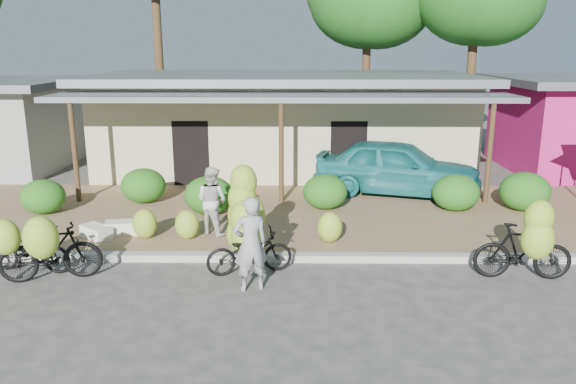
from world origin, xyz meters
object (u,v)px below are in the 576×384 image
sack_near (125,228)px  sack_far (96,232)px  bike_left (48,250)px  bike_center (246,229)px  bike_right (526,246)px  teal_van (397,167)px  bystander (212,201)px  vendor (251,244)px  bike_far_left (26,248)px

sack_near → sack_far: sack_near is taller
bike_left → sack_near: size_ratio=2.27×
bike_center → bike_right: (5.22, -0.63, -0.11)m
sack_far → teal_van: size_ratio=0.16×
bike_left → bystander: bystander is taller
vendor → bike_center: bearing=-102.2°
bike_center → bike_right: size_ratio=1.11×
bike_left → vendor: size_ratio=1.11×
bike_far_left → bike_center: bearing=-76.6°
bike_left → bike_far_left: bearing=41.2°
bike_left → sack_near: 2.58m
sack_near → bike_right: bearing=-16.0°
bike_right → sack_far: size_ratio=2.46×
vendor → sack_near: bearing=-62.4°
bike_left → sack_far: bike_left is taller
sack_far → bike_far_left: bearing=-112.6°
sack_far → bystander: size_ratio=0.48×
sack_near → bystander: 2.11m
sack_far → bike_left: bearing=-92.7°
bike_left → sack_far: (0.10, 2.17, -0.39)m
bike_right → teal_van: (-1.33, 6.01, 0.22)m
bike_far_left → sack_near: (1.28, 2.04, -0.25)m
bike_right → sack_far: bearing=80.9°
bike_center → bystander: bearing=13.3°
sack_far → vendor: (3.64, -2.43, 0.61)m
vendor → teal_van: bearing=-141.1°
vendor → bystander: bearing=-89.6°
bike_left → bike_center: size_ratio=0.95×
bike_far_left → bike_right: bike_right is taller
sack_far → bystander: (2.56, 0.34, 0.64)m
bike_left → vendor: bearing=-108.2°
bike_left → bike_right: bike_right is taller
bike_left → bike_center: (3.58, 0.77, 0.16)m
bike_far_left → bystander: (3.29, 2.07, 0.39)m
bike_left → teal_van: size_ratio=0.41×
sack_far → teal_van: (7.37, 3.97, 0.66)m
bike_right → sack_far: bike_right is taller
bystander → teal_van: 6.03m
bike_right → bike_left: bearing=94.9°
vendor → teal_van: size_ratio=0.37×
bike_far_left → sack_far: bike_far_left is taller
bike_center → teal_van: bike_center is taller
bike_far_left → bike_center: (4.21, 0.34, 0.29)m
bike_left → bystander: size_ratio=1.23×
bike_center → sack_near: bike_center is taller
bike_right → bike_center: bearing=87.1°
bike_right → teal_van: 6.15m
bike_center → vendor: size_ratio=1.17×
sack_near → bystander: size_ratio=0.54×
bike_far_left → bike_center: 4.23m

